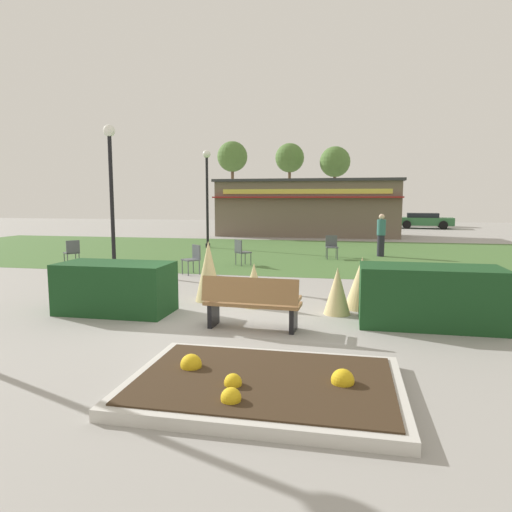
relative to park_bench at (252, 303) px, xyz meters
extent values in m
plane|color=#999691|center=(-0.74, 0.27, -0.48)|extent=(80.00, 80.00, 0.00)
cube|color=#446B33|center=(-0.74, 11.48, -0.48)|extent=(36.00, 12.00, 0.01)
cube|color=beige|center=(0.69, -2.51, -0.41)|extent=(3.23, 2.25, 0.14)
cube|color=#382819|center=(0.69, -2.51, -0.34)|extent=(2.99, 2.01, 0.04)
sphere|color=gold|center=(0.37, -2.78, -0.29)|extent=(0.21, 0.21, 0.21)
sphere|color=gold|center=(-0.29, -2.33, -0.29)|extent=(0.27, 0.27, 0.27)
sphere|color=gold|center=(1.60, -2.47, -0.29)|extent=(0.27, 0.27, 0.27)
sphere|color=gold|center=(0.45, -3.18, -0.29)|extent=(0.22, 0.22, 0.22)
cube|color=olive|center=(0.00, 0.07, -0.03)|extent=(1.72, 0.56, 0.06)
cube|color=olive|center=(-0.01, -0.15, 0.25)|extent=(1.70, 0.20, 0.44)
cube|color=black|center=(-0.73, 0.10, -0.26)|extent=(0.10, 0.44, 0.45)
cube|color=black|center=(0.73, 0.03, -0.26)|extent=(0.10, 0.44, 0.45)
cube|color=olive|center=(-0.81, 0.10, 0.09)|extent=(0.08, 0.44, 0.06)
cube|color=olive|center=(0.81, 0.03, 0.09)|extent=(0.08, 0.44, 0.06)
cube|color=#19421E|center=(-2.93, 0.64, 0.03)|extent=(2.24, 1.10, 1.01)
cube|color=#19421E|center=(3.09, 0.87, 0.06)|extent=(2.46, 1.10, 1.08)
cone|color=#D1BC7F|center=(1.93, 1.99, 0.06)|extent=(0.71, 0.71, 1.08)
cone|color=#D1BC7F|center=(1.44, 1.40, -0.01)|extent=(0.53, 0.53, 0.94)
cone|color=#D1BC7F|center=(-0.31, 1.70, -0.01)|extent=(0.52, 0.52, 0.93)
cone|color=#D1BC7F|center=(-1.42, 2.04, 0.20)|extent=(0.61, 0.61, 1.36)
cylinder|color=black|center=(-5.54, 5.35, -0.38)|extent=(0.22, 0.22, 0.20)
cylinder|color=black|center=(-5.54, 5.35, 1.60)|extent=(0.12, 0.12, 4.17)
sphere|color=white|center=(-5.54, 5.35, 3.85)|extent=(0.36, 0.36, 0.36)
cylinder|color=black|center=(-4.85, 12.88, -0.38)|extent=(0.22, 0.22, 0.20)
cylinder|color=black|center=(-4.85, 12.88, 1.60)|extent=(0.12, 0.12, 4.17)
sphere|color=white|center=(-4.85, 12.88, 3.85)|extent=(0.36, 0.36, 0.36)
cylinder|color=#2D4233|center=(2.57, 1.61, -0.04)|extent=(0.52, 0.52, 0.89)
cube|color=#6B5B4C|center=(-0.91, 21.03, 1.17)|extent=(10.92, 3.76, 3.30)
cube|color=#333338|center=(-0.91, 21.03, 2.90)|extent=(11.22, 4.06, 0.16)
cube|color=maroon|center=(-0.91, 18.97, 1.90)|extent=(11.02, 0.36, 0.08)
cube|color=#D8CC4C|center=(-0.91, 19.13, 2.23)|extent=(9.83, 0.04, 0.28)
cube|color=#4C5156|center=(1.02, 9.88, -0.03)|extent=(0.51, 0.51, 0.04)
cube|color=#4C5156|center=(0.99, 10.08, 0.19)|extent=(0.44, 0.11, 0.44)
cylinder|color=#4C5156|center=(0.87, 9.66, -0.26)|extent=(0.03, 0.03, 0.45)
cylinder|color=#4C5156|center=(1.24, 9.73, -0.26)|extent=(0.03, 0.03, 0.45)
cylinder|color=#4C5156|center=(0.81, 10.04, -0.26)|extent=(0.03, 0.03, 0.45)
cylinder|color=#4C5156|center=(1.18, 10.10, -0.26)|extent=(0.03, 0.03, 0.45)
cube|color=#4C5156|center=(-3.04, 5.40, -0.03)|extent=(0.62, 0.62, 0.04)
cube|color=#4C5156|center=(-2.91, 5.55, 0.19)|extent=(0.35, 0.32, 0.44)
cylinder|color=#4C5156|center=(-3.31, 5.38, -0.26)|extent=(0.03, 0.03, 0.45)
cylinder|color=#4C5156|center=(-3.02, 5.13, -0.26)|extent=(0.03, 0.03, 0.45)
cylinder|color=#4C5156|center=(-3.05, 5.67, -0.26)|extent=(0.03, 0.03, 0.45)
cylinder|color=#4C5156|center=(-2.77, 5.41, -0.26)|extent=(0.03, 0.03, 0.45)
cube|color=#4C5156|center=(-1.91, 7.58, -0.03)|extent=(0.62, 0.62, 0.04)
cube|color=#4C5156|center=(-2.05, 7.44, 0.19)|extent=(0.33, 0.34, 0.44)
cylinder|color=#4C5156|center=(-1.64, 7.58, -0.26)|extent=(0.03, 0.03, 0.45)
cylinder|color=#4C5156|center=(-1.90, 7.85, -0.26)|extent=(0.03, 0.03, 0.45)
cylinder|color=#4C5156|center=(-1.91, 7.31, -0.26)|extent=(0.03, 0.03, 0.45)
cylinder|color=#4C5156|center=(-2.18, 7.59, -0.26)|extent=(0.03, 0.03, 0.45)
cube|color=#4C5156|center=(-7.63, 6.28, -0.03)|extent=(0.62, 0.62, 0.04)
cube|color=#4C5156|center=(-7.48, 6.15, 0.19)|extent=(0.31, 0.36, 0.44)
cylinder|color=#4C5156|center=(-7.65, 6.54, -0.26)|extent=(0.03, 0.03, 0.45)
cylinder|color=#4C5156|center=(-7.90, 6.25, -0.26)|extent=(0.03, 0.03, 0.45)
cylinder|color=#4C5156|center=(-7.36, 6.30, -0.26)|extent=(0.03, 0.03, 0.45)
cylinder|color=#4C5156|center=(-7.61, 6.01, -0.26)|extent=(0.03, 0.03, 0.45)
cylinder|color=#23232D|center=(2.90, 11.07, -0.06)|extent=(0.28, 0.28, 0.85)
cylinder|color=#336B66|center=(2.90, 11.07, 0.68)|extent=(0.34, 0.34, 0.62)
sphere|color=beige|center=(2.90, 11.07, 1.10)|extent=(0.22, 0.22, 0.22)
cube|color=#B7BABF|center=(-3.19, 29.71, 0.07)|extent=(4.21, 1.82, 0.60)
cube|color=black|center=(-3.34, 29.71, 0.50)|extent=(2.32, 1.59, 0.44)
cylinder|color=black|center=(-1.89, 30.62, -0.16)|extent=(0.64, 0.22, 0.64)
cylinder|color=black|center=(-1.89, 28.78, -0.16)|extent=(0.64, 0.22, 0.64)
cylinder|color=black|center=(-4.49, 30.63, -0.16)|extent=(0.64, 0.22, 0.64)
cylinder|color=black|center=(-4.50, 28.79, -0.16)|extent=(0.64, 0.22, 0.64)
cube|color=navy|center=(1.98, 29.71, 0.07)|extent=(4.26, 1.95, 0.60)
cube|color=black|center=(1.83, 29.70, 0.50)|extent=(2.36, 1.66, 0.44)
cylinder|color=black|center=(3.25, 30.67, -0.16)|extent=(0.65, 0.24, 0.64)
cylinder|color=black|center=(3.32, 28.83, -0.16)|extent=(0.65, 0.24, 0.64)
cylinder|color=black|center=(0.65, 30.58, -0.16)|extent=(0.65, 0.24, 0.64)
cylinder|color=black|center=(0.71, 28.74, -0.16)|extent=(0.65, 0.24, 0.64)
cube|color=#2D6638|center=(7.38, 29.71, 0.07)|extent=(4.36, 2.20, 0.60)
cube|color=black|center=(7.23, 29.72, 0.50)|extent=(2.45, 1.80, 0.44)
cylinder|color=black|center=(8.76, 30.50, -0.16)|extent=(0.66, 0.28, 0.64)
cylinder|color=black|center=(8.58, 28.66, -0.16)|extent=(0.66, 0.28, 0.64)
cylinder|color=black|center=(6.17, 30.75, -0.16)|extent=(0.66, 0.28, 0.64)
cylinder|color=black|center=(5.99, 28.92, -0.16)|extent=(0.66, 0.28, 0.64)
cylinder|color=brown|center=(-9.11, 34.23, 2.06)|extent=(0.28, 0.28, 5.07)
sphere|color=#4C7233|center=(-9.11, 34.23, 5.69)|extent=(2.80, 2.80, 2.80)
cylinder|color=brown|center=(-4.13, 37.16, 2.08)|extent=(0.28, 0.28, 5.12)
sphere|color=#4C7233|center=(-4.13, 37.16, 5.74)|extent=(2.80, 2.80, 2.80)
cylinder|color=brown|center=(0.25, 35.78, 1.81)|extent=(0.28, 0.28, 4.57)
sphere|color=#4C7233|center=(0.25, 35.78, 5.19)|extent=(2.80, 2.80, 2.80)
camera|label=1|loc=(1.63, -7.64, 1.80)|focal=32.07mm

